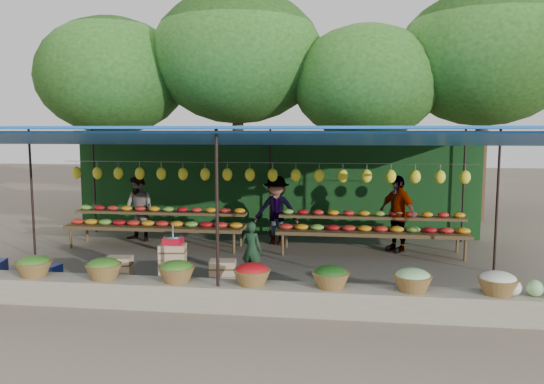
# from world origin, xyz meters

# --- Properties ---
(ground) EXTENTS (60.00, 60.00, 0.00)m
(ground) POSITION_xyz_m (0.00, 0.00, 0.00)
(ground) COLOR brown
(ground) RESTS_ON ground
(stone_curb) EXTENTS (10.60, 0.55, 0.40)m
(stone_curb) POSITION_xyz_m (0.00, -2.75, 0.20)
(stone_curb) COLOR slate
(stone_curb) RESTS_ON ground
(stall_canopy) EXTENTS (10.80, 6.60, 2.82)m
(stall_canopy) POSITION_xyz_m (0.00, 0.07, 2.68)
(stall_canopy) COLOR black
(stall_canopy) RESTS_ON ground
(produce_baskets) EXTENTS (8.98, 0.58, 0.34)m
(produce_baskets) POSITION_xyz_m (-0.10, -2.75, 0.56)
(produce_baskets) COLOR brown
(produce_baskets) RESTS_ON stone_curb
(netting_backdrop) EXTENTS (10.60, 0.06, 2.50)m
(netting_backdrop) POSITION_xyz_m (0.00, 3.15, 1.25)
(netting_backdrop) COLOR #18451A
(netting_backdrop) RESTS_ON ground
(tree_row) EXTENTS (16.51, 5.50, 7.12)m
(tree_row) POSITION_xyz_m (0.50, 6.09, 4.70)
(tree_row) COLOR #3A2015
(tree_row) RESTS_ON ground
(fruit_table_left) EXTENTS (4.21, 0.95, 0.93)m
(fruit_table_left) POSITION_xyz_m (-2.49, 1.35, 0.61)
(fruit_table_left) COLOR #47331C
(fruit_table_left) RESTS_ON ground
(fruit_table_right) EXTENTS (4.21, 0.95, 0.93)m
(fruit_table_right) POSITION_xyz_m (2.51, 1.35, 0.61)
(fruit_table_right) COLOR #47331C
(fruit_table_right) RESTS_ON ground
(crate_counter) EXTENTS (2.39, 0.40, 0.77)m
(crate_counter) POSITION_xyz_m (-1.12, -1.75, 0.31)
(crate_counter) COLOR tan
(crate_counter) RESTS_ON ground
(weighing_scale) EXTENTS (0.34, 0.34, 0.36)m
(weighing_scale) POSITION_xyz_m (-1.08, -1.75, 0.86)
(weighing_scale) COLOR red
(weighing_scale) RESTS_ON crate_counter
(vendor_seated) EXTENTS (0.43, 0.33, 1.07)m
(vendor_seated) POSITION_xyz_m (0.18, -0.96, 0.53)
(vendor_seated) COLOR #18341E
(vendor_seated) RESTS_ON ground
(customer_left) EXTENTS (0.96, 0.86, 1.63)m
(customer_left) POSITION_xyz_m (-3.16, 1.91, 0.81)
(customer_left) COLOR slate
(customer_left) RESTS_ON ground
(customer_mid) EXTENTS (1.11, 0.67, 1.67)m
(customer_mid) POSITION_xyz_m (0.27, 2.03, 0.83)
(customer_mid) COLOR slate
(customer_mid) RESTS_ON ground
(customer_right) EXTENTS (1.01, 1.04, 1.74)m
(customer_right) POSITION_xyz_m (3.09, 1.67, 0.87)
(customer_right) COLOR slate
(customer_right) RESTS_ON ground
(blue_crate_back) EXTENTS (0.48, 0.37, 0.27)m
(blue_crate_back) POSITION_xyz_m (-3.58, -1.56, 0.13)
(blue_crate_back) COLOR navy
(blue_crate_back) RESTS_ON ground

